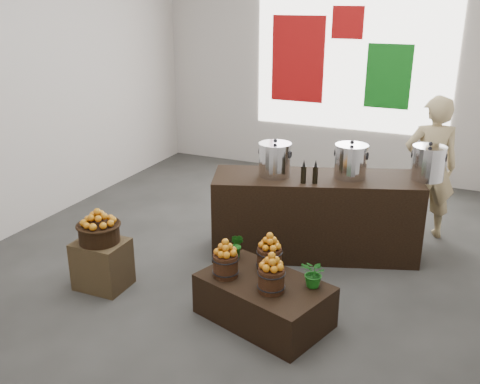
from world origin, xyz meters
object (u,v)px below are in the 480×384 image
at_px(display_table, 264,300).
at_px(shopper, 430,168).
at_px(crate, 102,264).
at_px(stock_pot_right, 428,164).
at_px(counter, 314,215).
at_px(stock_pot_left, 275,160).
at_px(wicker_basket, 99,233).
at_px(stock_pot_center, 351,162).

xyz_separation_m(display_table, shopper, (1.16, 2.61, 0.69)).
bearing_deg(shopper, crate, 23.37).
xyz_separation_m(crate, stock_pot_right, (2.94, 2.07, 0.88)).
height_order(display_table, counter, counter).
bearing_deg(crate, stock_pot_left, 48.30).
bearing_deg(shopper, stock_pot_right, 71.66).
distance_m(counter, stock_pot_right, 1.39).
height_order(crate, wicker_basket, wicker_basket).
distance_m(display_table, shopper, 2.94).
height_order(display_table, stock_pot_center, stock_pot_center).
relative_size(wicker_basket, stock_pot_right, 1.14).
distance_m(wicker_basket, stock_pot_center, 2.84).
bearing_deg(display_table, crate, -158.46).
distance_m(display_table, stock_pot_left, 1.73).
bearing_deg(wicker_basket, stock_pot_left, 48.30).
relative_size(stock_pot_left, stock_pot_right, 1.00).
distance_m(display_table, stock_pot_center, 1.96).
bearing_deg(stock_pot_right, crate, -144.85).
bearing_deg(display_table, stock_pot_left, 125.28).
distance_m(stock_pot_left, stock_pot_right, 1.70).
distance_m(crate, shopper, 4.04).
bearing_deg(counter, display_table, -110.22).
distance_m(wicker_basket, shopper, 4.00).
height_order(stock_pot_left, stock_pot_center, same).
bearing_deg(counter, stock_pot_center, -0.00).
xyz_separation_m(crate, wicker_basket, (0.00, 0.00, 0.35)).
bearing_deg(stock_pot_left, counter, 19.54).
bearing_deg(stock_pot_right, counter, -160.46).
bearing_deg(stock_pot_right, shopper, 91.16).
bearing_deg(stock_pot_right, stock_pot_left, -160.46).
bearing_deg(wicker_basket, crate, 0.00).
relative_size(crate, wicker_basket, 1.25).
xyz_separation_m(counter, shopper, (1.14, 1.05, 0.42)).
distance_m(counter, stock_pot_center, 0.76).
bearing_deg(crate, stock_pot_center, 39.86).
height_order(counter, shopper, shopper).
bearing_deg(stock_pot_center, stock_pot_left, -160.46).
relative_size(display_table, stock_pot_center, 3.27).
height_order(stock_pot_center, stock_pot_right, same).
relative_size(crate, shopper, 0.29).
bearing_deg(stock_pot_center, display_table, -102.39).
relative_size(stock_pot_left, shopper, 0.20).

